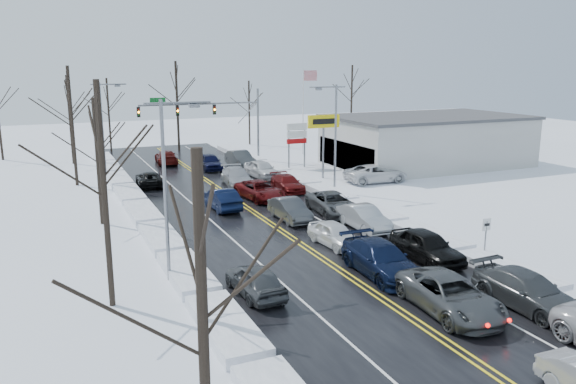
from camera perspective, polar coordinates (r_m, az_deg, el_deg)
name	(u,v)px	position (r m, az deg, el deg)	size (l,w,h in m)	color
ground	(291,237)	(35.26, 0.31, -4.63)	(160.00, 160.00, 0.00)	white
road_surface	(279,229)	(37.02, -0.96, -3.78)	(14.00, 84.00, 0.01)	black
snow_bank_left	(163,244)	(34.91, -12.58, -5.14)	(1.91, 72.00, 0.51)	white
snow_bank_right	(377,217)	(40.46, 9.01, -2.49)	(1.91, 72.00, 0.51)	white
traffic_signal_mast	(214,113)	(61.37, -7.53, 7.95)	(13.28, 0.39, 8.00)	slate
tires_plus_sign	(324,126)	(52.91, 3.64, 6.74)	(3.20, 0.34, 6.00)	slate
used_vehicles_sign	(297,136)	(58.46, 0.90, 5.69)	(2.20, 0.22, 4.65)	slate
speed_limit_sign	(486,231)	(32.82, 19.48, -3.76)	(0.55, 0.09, 2.35)	slate
flagpole	(304,105)	(67.40, 1.68, 8.87)	(1.87, 1.20, 10.00)	silver
dealership_building	(427,140)	(62.11, 13.89, 5.13)	(20.40, 12.40, 5.30)	#BBBAB6
streetlight_ne	(333,130)	(46.59, 4.63, 6.29)	(3.20, 0.25, 9.00)	slate
streetlight_sw	(169,176)	(27.75, -12.04, 1.59)	(3.20, 0.25, 9.00)	slate
streetlight_nw	(104,123)	(55.22, -18.16, 6.72)	(3.20, 0.25, 9.00)	slate
tree_left_a	(201,278)	(11.85, -8.82, -8.61)	(3.60, 3.60, 9.00)	#2D231C
tree_left_b	(101,152)	(25.06, -18.44, 3.91)	(4.00, 4.00, 10.00)	#2D231C
tree_left_c	(96,137)	(39.11, -18.95, 5.32)	(3.40, 3.40, 8.50)	#2D231C
tree_left_d	(70,103)	(52.86, -21.24, 8.45)	(4.20, 4.20, 10.50)	#2D231C
tree_left_e	(68,102)	(64.88, -21.41, 8.48)	(3.80, 3.80, 9.50)	#2D231C
tree_far_b	(108,101)	(72.24, -17.83, 8.82)	(3.60, 3.60, 9.00)	#2D231C
tree_far_c	(177,89)	(71.51, -11.25, 10.27)	(4.40, 4.40, 11.00)	#2D231C
tree_far_d	(249,100)	(75.85, -3.98, 9.29)	(3.40, 3.40, 8.50)	#2D231C
tree_far_e	(352,87)	(83.03, 6.50, 10.51)	(4.20, 4.20, 10.50)	#2D231C
queued_car_2	(449,312)	(26.11, 16.05, -11.62)	(2.64, 5.72, 1.59)	#45494B
queued_car_3	(380,274)	(29.65, 9.36, -8.27)	(2.34, 5.75, 1.67)	black
queued_car_4	(334,246)	(33.84, 4.74, -5.44)	(1.69, 4.20, 1.43)	white
queued_car_5	(290,220)	(39.05, 0.21, -2.89)	(1.60, 4.60, 1.52)	#393B3E
queued_car_6	(260,199)	(45.12, -2.84, -0.75)	(2.47, 5.35, 1.49)	#4C0A0B
queued_car_7	(237,185)	(50.43, -5.21, 0.66)	(2.21, 5.45, 1.58)	#9D9FA4
queued_car_8	(210,169)	(58.48, -7.89, 2.29)	(1.91, 4.74, 1.62)	black
queued_car_11	(526,307)	(27.68, 23.00, -10.73)	(2.20, 5.42, 1.57)	#3B3E40
queued_car_12	(426,261)	(32.13, 13.85, -6.79)	(2.02, 5.01, 1.71)	black
queued_car_13	(364,229)	(37.34, 7.69, -3.76)	(1.65, 4.73, 1.56)	#ADB1B6
queued_car_14	(333,214)	(40.92, 4.57, -2.20)	(2.55, 5.52, 1.53)	#404245
queued_car_15	(287,191)	(48.10, -0.05, 0.12)	(1.88, 4.61, 1.34)	#540B0B
queued_car_16	(262,178)	(53.62, -2.66, 1.44)	(1.98, 4.91, 1.67)	silver
queued_car_17	(241,167)	(59.42, -4.84, 2.53)	(1.81, 5.20, 1.71)	#393C3E
oncoming_car_0	(222,209)	(42.37, -6.74, -1.72)	(1.67, 4.80, 1.58)	black
oncoming_car_1	(150,186)	(51.42, -13.85, 0.58)	(2.19, 4.75, 1.32)	black
oncoming_car_2	(167,164)	(62.58, -12.24, 2.80)	(2.11, 5.19, 1.51)	#4A0D09
oncoming_car_3	(255,295)	(26.91, -3.34, -10.36)	(1.73, 4.31, 1.47)	#424547
parked_car_0	(376,182)	(52.29, 8.89, 1.00)	(2.72, 5.90, 1.64)	white
parked_car_1	(376,172)	(57.31, 8.95, 2.04)	(2.19, 5.38, 1.56)	#3E4143
parked_car_2	(341,167)	(59.83, 5.45, 2.59)	(1.78, 4.42, 1.51)	black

